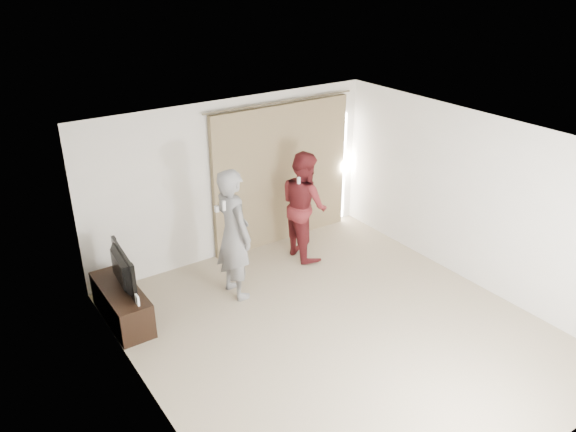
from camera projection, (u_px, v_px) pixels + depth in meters
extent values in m
plane|color=tan|center=(337.00, 331.00, 7.49)|extent=(5.50, 5.50, 0.00)
cube|color=silver|center=(233.00, 179.00, 9.00)|extent=(5.00, 0.04, 2.60)
cube|color=silver|center=(149.00, 310.00, 5.67)|extent=(0.04, 5.50, 2.60)
cube|color=silver|center=(137.00, 300.00, 6.02)|extent=(0.02, 0.08, 0.12)
cube|color=silver|center=(346.00, 144.00, 6.39)|extent=(5.00, 5.50, 0.01)
cube|color=#8E7957|center=(282.00, 175.00, 9.45)|extent=(2.60, 0.10, 2.40)
cylinder|color=#665D49|center=(282.00, 102.00, 8.93)|extent=(2.80, 0.03, 0.03)
cube|color=white|center=(343.00, 167.00, 10.24)|extent=(0.08, 0.04, 2.00)
cube|color=black|center=(122.00, 304.00, 7.63)|extent=(0.45, 1.30, 0.50)
imported|color=black|center=(117.00, 270.00, 7.41)|extent=(0.20, 0.97, 0.56)
cylinder|color=tan|center=(129.00, 305.00, 8.00)|extent=(0.39, 0.39, 0.06)
cylinder|color=tan|center=(127.00, 289.00, 7.89)|extent=(0.22, 0.22, 0.45)
imported|color=slate|center=(234.00, 234.00, 7.93)|extent=(0.50, 0.73, 1.96)
cube|color=silver|center=(224.00, 206.00, 7.55)|extent=(0.04, 0.04, 0.14)
cube|color=silver|center=(217.00, 209.00, 7.77)|extent=(0.05, 0.05, 0.09)
imported|color=maroon|center=(304.00, 205.00, 9.05)|extent=(0.75, 0.93, 1.80)
cube|color=silver|center=(299.00, 181.00, 8.68)|extent=(0.04, 0.04, 0.14)
cube|color=silver|center=(291.00, 184.00, 8.90)|extent=(0.05, 0.05, 0.09)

